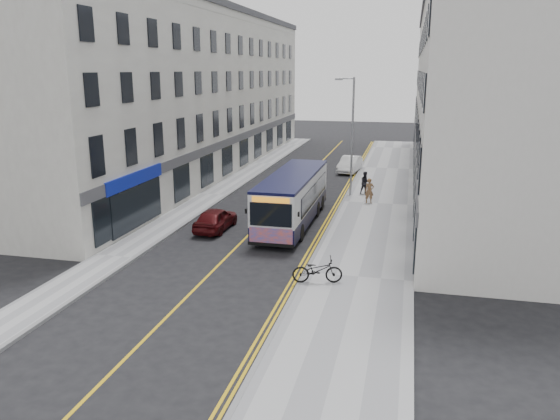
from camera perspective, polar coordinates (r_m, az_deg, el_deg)
The scene contains 17 objects.
ground at distance 25.52m, azimuth -5.71°, elevation -5.01°, with size 140.00×140.00×0.00m, color black.
pavement_east at distance 35.75m, azimuth 10.19°, elevation 0.63°, with size 4.50×64.00×0.12m, color #98989B.
pavement_west at distance 38.00m, azimuth -6.99°, elevation 1.57°, with size 2.00×64.00×0.12m, color #98989B.
kerb_east at distance 35.93m, azimuth 6.61°, elevation 0.84°, with size 0.18×64.00×0.13m, color slate.
kerb_west at distance 37.66m, azimuth -5.56°, elevation 1.50°, with size 0.18×64.00×0.13m, color slate.
road_centre_line at distance 36.60m, azimuth 0.38°, elevation 1.09°, with size 0.12×64.00×0.01m, color gold.
road_dbl_yellow_inner at distance 35.99m, azimuth 5.90°, elevation 0.78°, with size 0.10×64.00×0.01m, color gold.
road_dbl_yellow_outer at distance 35.97m, azimuth 6.21°, elevation 0.76°, with size 0.10×64.00×0.01m, color gold.
terrace_east at distance 43.88m, azimuth 18.30°, elevation 11.19°, with size 6.00×46.00×13.00m, color silver.
terrace_west at distance 46.93m, azimuth -8.05°, elevation 11.93°, with size 6.00×46.00×13.00m, color silver.
streetlamp at distance 37.12m, azimuth 7.45°, elevation 8.02°, with size 1.32×0.18×8.00m.
city_bus at distance 30.42m, azimuth 1.35°, elevation 1.38°, with size 2.34×9.99×2.90m.
bicycle at distance 22.13m, azimuth 3.92°, elevation -6.28°, with size 0.71×2.02×1.06m, color black.
pedestrian_near at distance 35.49m, azimuth 9.32°, elevation 2.00°, with size 0.59×0.38×1.61m, color brown.
pedestrian_far at distance 38.04m, azimuth 8.92°, elevation 2.82°, with size 0.76×0.59×1.57m, color black.
car_white at distance 46.77m, azimuth 7.32°, elevation 4.75°, with size 1.42×4.07×1.34m, color white.
car_maroon at distance 29.77m, azimuth -6.75°, elevation -0.93°, with size 1.48×3.67×1.25m, color #450B0E.
Camera 1 is at (7.99, -22.70, 8.49)m, focal length 35.00 mm.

